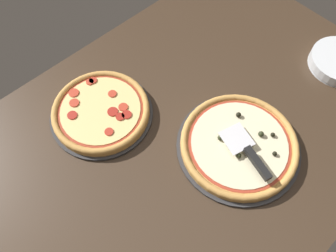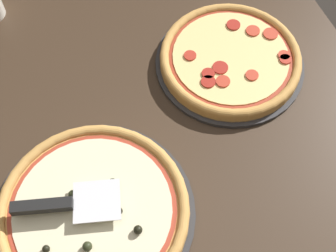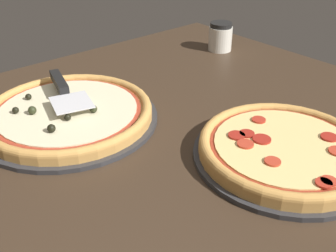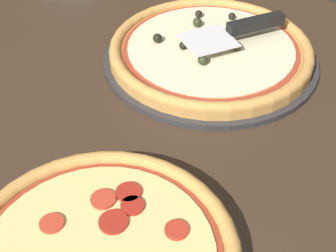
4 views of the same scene
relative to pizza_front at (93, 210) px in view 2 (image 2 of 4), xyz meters
The scene contains 6 objects.
ground_plane 16.65cm from the pizza_front, 99.75° to the left, with size 148.44×107.43×3.60cm, color #38281C.
pizza_pan_front 1.92cm from the pizza_front, behind, with size 39.97×39.97×1.00cm, color #2D2D30.
pizza_front is the anchor object (origin of this frame).
pizza_pan_back 47.09cm from the pizza_front, 121.52° to the left, with size 35.02×35.02×1.00cm, color #2D2D30.
pizza_back 47.05cm from the pizza_front, 121.51° to the left, with size 32.92×32.92×3.05cm.
serving_spatula 7.29cm from the pizza_front, 112.40° to the right, with size 10.34×21.10×2.00cm.
Camera 2 is at (36.78, -13.02, 88.77)cm, focal length 50.00 mm.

